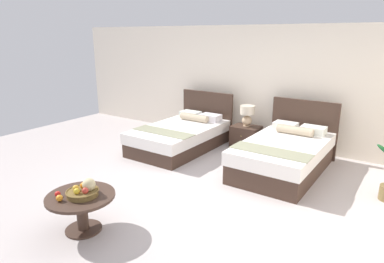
% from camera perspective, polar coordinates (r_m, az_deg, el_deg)
% --- Properties ---
extents(ground_plane, '(10.32, 9.44, 0.02)m').
position_cam_1_polar(ground_plane, '(5.41, -1.95, -9.49)').
color(ground_plane, '#B6ACA9').
extents(wall_back, '(10.32, 0.12, 2.53)m').
position_cam_1_polar(wall_back, '(7.52, 11.19, 7.64)').
color(wall_back, silver).
rests_on(wall_back, ground).
extents(bed_near_window, '(1.32, 2.20, 1.07)m').
position_cam_1_polar(bed_near_window, '(7.13, -1.73, -0.64)').
color(bed_near_window, '#3D2A21').
rests_on(bed_near_window, ground).
extents(bed_near_corner, '(1.30, 2.18, 1.11)m').
position_cam_1_polar(bed_near_corner, '(6.15, 15.38, -3.69)').
color(bed_near_corner, '#3D2A21').
rests_on(bed_near_corner, ground).
extents(nightstand, '(0.58, 0.47, 0.46)m').
position_cam_1_polar(nightstand, '(7.28, 9.07, -0.86)').
color(nightstand, '#3D2A21').
rests_on(nightstand, ground).
extents(table_lamp, '(0.30, 0.30, 0.44)m').
position_cam_1_polar(table_lamp, '(7.17, 9.31, 2.96)').
color(table_lamp, tan).
rests_on(table_lamp, nightstand).
extents(coffee_table, '(0.82, 0.82, 0.47)m').
position_cam_1_polar(coffee_table, '(4.38, -18.18, -11.66)').
color(coffee_table, '#3D2A21').
rests_on(coffee_table, ground).
extents(fruit_bowl, '(0.39, 0.39, 0.21)m').
position_cam_1_polar(fruit_bowl, '(4.27, -17.81, -9.46)').
color(fruit_bowl, brown).
rests_on(fruit_bowl, coffee_table).
extents(loose_apple, '(0.07, 0.07, 0.07)m').
position_cam_1_polar(loose_apple, '(4.36, -21.73, -9.78)').
color(loose_apple, red).
rests_on(loose_apple, coffee_table).
extents(loose_orange, '(0.08, 0.08, 0.08)m').
position_cam_1_polar(loose_orange, '(4.24, -21.48, -10.43)').
color(loose_orange, orange).
rests_on(loose_orange, coffee_table).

